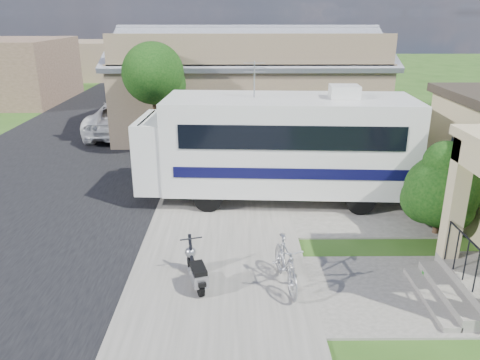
{
  "coord_description": "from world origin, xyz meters",
  "views": [
    {
      "loc": [
        -0.62,
        -9.44,
        5.58
      ],
      "look_at": [
        -0.5,
        2.5,
        1.3
      ],
      "focal_mm": 35.0,
      "sensor_mm": 36.0,
      "label": 1
    }
  ],
  "objects_px": {
    "shrub": "(443,187)",
    "garden_hose": "(432,276)",
    "pickup_truck": "(126,116)",
    "scooter": "(196,271)",
    "bicycle": "(286,266)",
    "motorhome": "(278,144)",
    "van": "(143,91)"
  },
  "relations": [
    {
      "from": "shrub",
      "to": "garden_hose",
      "type": "xyz_separation_m",
      "value": [
        -1.06,
        -2.33,
        -1.22
      ]
    },
    {
      "from": "pickup_truck",
      "to": "garden_hose",
      "type": "xyz_separation_m",
      "value": [
        9.65,
        -13.52,
        -0.74
      ]
    },
    {
      "from": "shrub",
      "to": "scooter",
      "type": "height_order",
      "value": "shrub"
    },
    {
      "from": "shrub",
      "to": "garden_hose",
      "type": "distance_m",
      "value": 2.83
    },
    {
      "from": "shrub",
      "to": "bicycle",
      "type": "height_order",
      "value": "shrub"
    },
    {
      "from": "motorhome",
      "to": "scooter",
      "type": "xyz_separation_m",
      "value": [
        -2.14,
        -5.1,
        -1.39
      ]
    },
    {
      "from": "motorhome",
      "to": "shrub",
      "type": "relative_size",
      "value": 3.26
    },
    {
      "from": "scooter",
      "to": "garden_hose",
      "type": "xyz_separation_m",
      "value": [
        5.17,
        0.25,
        -0.33
      ]
    },
    {
      "from": "shrub",
      "to": "scooter",
      "type": "bearing_deg",
      "value": -157.45
    },
    {
      "from": "scooter",
      "to": "van",
      "type": "xyz_separation_m",
      "value": [
        -5.04,
        21.29,
        0.46
      ]
    },
    {
      "from": "scooter",
      "to": "garden_hose",
      "type": "height_order",
      "value": "scooter"
    },
    {
      "from": "shrub",
      "to": "van",
      "type": "height_order",
      "value": "shrub"
    },
    {
      "from": "shrub",
      "to": "bicycle",
      "type": "bearing_deg",
      "value": -148.96
    },
    {
      "from": "van",
      "to": "garden_hose",
      "type": "distance_m",
      "value": 23.4
    },
    {
      "from": "bicycle",
      "to": "garden_hose",
      "type": "xyz_separation_m",
      "value": [
        3.27,
        0.27,
        -0.44
      ]
    },
    {
      "from": "motorhome",
      "to": "pickup_truck",
      "type": "distance_m",
      "value": 10.95
    },
    {
      "from": "motorhome",
      "to": "scooter",
      "type": "height_order",
      "value": "motorhome"
    },
    {
      "from": "van",
      "to": "garden_hose",
      "type": "height_order",
      "value": "van"
    },
    {
      "from": "bicycle",
      "to": "pickup_truck",
      "type": "relative_size",
      "value": 0.29
    },
    {
      "from": "pickup_truck",
      "to": "van",
      "type": "bearing_deg",
      "value": -84.91
    },
    {
      "from": "bicycle",
      "to": "pickup_truck",
      "type": "height_order",
      "value": "pickup_truck"
    },
    {
      "from": "scooter",
      "to": "bicycle",
      "type": "distance_m",
      "value": 1.9
    },
    {
      "from": "shrub",
      "to": "van",
      "type": "bearing_deg",
      "value": 121.06
    },
    {
      "from": "garden_hose",
      "to": "shrub",
      "type": "bearing_deg",
      "value": 65.6
    },
    {
      "from": "motorhome",
      "to": "scooter",
      "type": "relative_size",
      "value": 6.04
    },
    {
      "from": "bicycle",
      "to": "garden_hose",
      "type": "bearing_deg",
      "value": -4.24
    },
    {
      "from": "pickup_truck",
      "to": "van",
      "type": "xyz_separation_m",
      "value": [
        -0.56,
        7.52,
        0.05
      ]
    },
    {
      "from": "bicycle",
      "to": "garden_hose",
      "type": "distance_m",
      "value": 3.31
    },
    {
      "from": "bicycle",
      "to": "van",
      "type": "distance_m",
      "value": 22.42
    },
    {
      "from": "shrub",
      "to": "garden_hose",
      "type": "relative_size",
      "value": 6.03
    },
    {
      "from": "motorhome",
      "to": "van",
      "type": "xyz_separation_m",
      "value": [
        -7.18,
        16.19,
        -0.93
      ]
    },
    {
      "from": "shrub",
      "to": "bicycle",
      "type": "distance_m",
      "value": 5.11
    }
  ]
}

